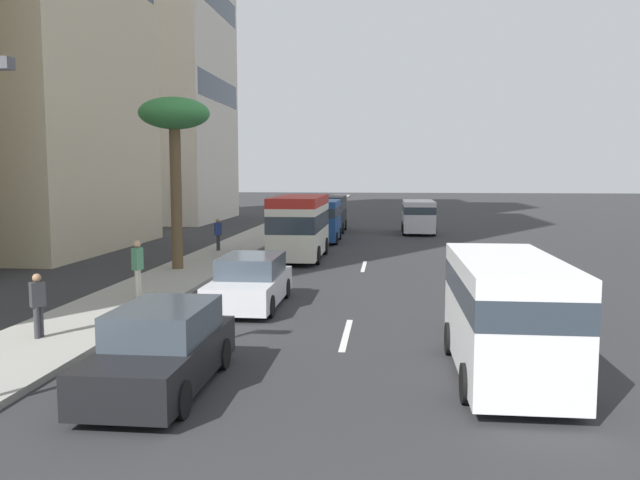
{
  "coord_description": "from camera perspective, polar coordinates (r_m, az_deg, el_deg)",
  "views": [
    {
      "loc": [
        -2.41,
        -1.01,
        4.06
      ],
      "look_at": [
        19.47,
        1.3,
        1.76
      ],
      "focal_mm": 36.12,
      "sensor_mm": 36.0,
      "label": 1
    }
  ],
  "objects": [
    {
      "name": "ground_plane",
      "position": [
        34.16,
        4.29,
        -0.87
      ],
      "size": [
        198.0,
        198.0,
        0.0
      ],
      "primitive_type": "plane",
      "color": "#2D2D30"
    },
    {
      "name": "sidewalk_right",
      "position": [
        35.08,
        -7.32,
        -0.6
      ],
      "size": [
        162.0,
        2.97,
        0.15
      ],
      "primitive_type": "cube",
      "color": "#9E9B93",
      "rests_on": "ground_plane"
    },
    {
      "name": "lane_stripe_mid",
      "position": [
        16.38,
        2.34,
        -8.36
      ],
      "size": [
        3.2,
        0.16,
        0.01
      ],
      "primitive_type": "cube",
      "color": "silver",
      "rests_on": "ground_plane"
    },
    {
      "name": "lane_stripe_far",
      "position": [
        28.09,
        3.91,
        -2.34
      ],
      "size": [
        3.2,
        0.16,
        0.01
      ],
      "primitive_type": "cube",
      "color": "silver",
      "rests_on": "ground_plane"
    },
    {
      "name": "van_lead",
      "position": [
        13.27,
        16.17,
        -5.93
      ],
      "size": [
        5.2,
        2.06,
        2.41
      ],
      "color": "white",
      "rests_on": "ground_plane"
    },
    {
      "name": "minibus_second",
      "position": [
        30.35,
        -1.81,
        1.38
      ],
      "size": [
        6.39,
        2.3,
        2.97
      ],
      "rotation": [
        0.0,
        0.0,
        3.14
      ],
      "color": "silver",
      "rests_on": "ground_plane"
    },
    {
      "name": "van_third",
      "position": [
        37.82,
        0.11,
        1.94
      ],
      "size": [
        4.73,
        2.18,
        2.45
      ],
      "rotation": [
        0.0,
        0.0,
        3.14
      ],
      "color": "#1E478C",
      "rests_on": "ground_plane"
    },
    {
      "name": "car_fourth",
      "position": [
        12.62,
        -13.8,
        -9.43
      ],
      "size": [
        4.39,
        1.84,
        1.57
      ],
      "rotation": [
        0.0,
        0.0,
        3.14
      ],
      "color": "black",
      "rests_on": "ground_plane"
    },
    {
      "name": "van_fifth",
      "position": [
        43.62,
        8.71,
        2.23
      ],
      "size": [
        4.92,
        2.16,
        2.2
      ],
      "color": "silver",
      "rests_on": "ground_plane"
    },
    {
      "name": "car_sixth",
      "position": [
        19.77,
        -6.18,
        -3.74
      ],
      "size": [
        4.63,
        1.95,
        1.54
      ],
      "rotation": [
        0.0,
        0.0,
        3.14
      ],
      "color": "silver",
      "rests_on": "ground_plane"
    },
    {
      "name": "van_seventh",
      "position": [
        44.42,
        0.87,
        2.55
      ],
      "size": [
        5.02,
        2.15,
        2.45
      ],
      "rotation": [
        0.0,
        0.0,
        3.14
      ],
      "color": "black",
      "rests_on": "ground_plane"
    },
    {
      "name": "pedestrian_near_lamp",
      "position": [
        16.72,
        -23.72,
        -5.13
      ],
      "size": [
        0.38,
        0.38,
        1.54
      ],
      "rotation": [
        0.0,
        0.0,
        2.39
      ],
      "color": "#333338",
      "rests_on": "sidewalk_right"
    },
    {
      "name": "pedestrian_mid_block",
      "position": [
        21.0,
        -15.86,
        -2.19
      ],
      "size": [
        0.37,
        0.31,
        1.81
      ],
      "rotation": [
        0.0,
        0.0,
        5.97
      ],
      "color": "beige",
      "rests_on": "sidewalk_right"
    },
    {
      "name": "pedestrian_by_tree",
      "position": [
        32.89,
        -9.03,
        0.62
      ],
      "size": [
        0.38,
        0.38,
        1.62
      ],
      "rotation": [
        0.0,
        0.0,
        5.47
      ],
      "color": "#333338",
      "rests_on": "sidewalk_right"
    },
    {
      "name": "palm_tree",
      "position": [
        26.88,
        -12.77,
        10.15
      ],
      "size": [
        2.83,
        2.83,
        6.93
      ],
      "color": "brown",
      "rests_on": "sidewalk_right"
    }
  ]
}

